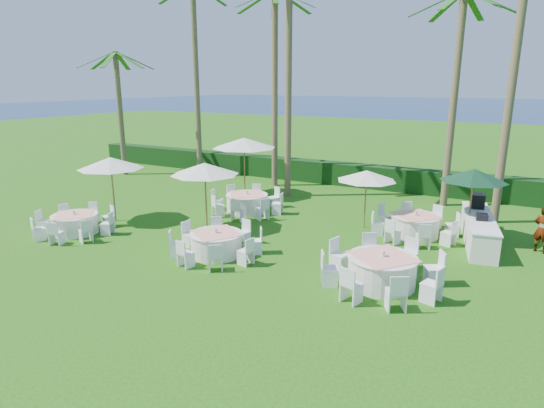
{
  "coord_description": "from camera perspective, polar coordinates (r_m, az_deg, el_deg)",
  "views": [
    {
      "loc": [
        9.19,
        -11.74,
        5.51
      ],
      "look_at": [
        1.67,
        2.08,
        1.3
      ],
      "focal_mm": 30.0,
      "sensor_mm": 36.0,
      "label": 1
    }
  ],
  "objects": [
    {
      "name": "banquet_table_e",
      "position": [
        19.97,
        -3.17,
        0.19
      ],
      "size": [
        3.19,
        3.19,
        0.97
      ],
      "color": "silver",
      "rests_on": "ground"
    },
    {
      "name": "palm_b",
      "position": [
        24.63,
        0.35,
        14.89
      ],
      "size": [
        4.4,
        3.96,
        10.01
      ],
      "color": "brown",
      "rests_on": "ground"
    },
    {
      "name": "banquet_table_f",
      "position": [
        17.65,
        17.46,
        -2.51
      ],
      "size": [
        3.07,
        3.07,
        0.95
      ],
      "color": "silver",
      "rests_on": "ground"
    },
    {
      "name": "buffet_table",
      "position": [
        17.61,
        24.48,
        -2.84
      ],
      "size": [
        1.64,
        4.35,
        1.52
      ],
      "color": "silver",
      "rests_on": "ground"
    },
    {
      "name": "palm_d",
      "position": [
        21.91,
        21.93,
        12.78
      ],
      "size": [
        4.31,
        4.33,
        9.22
      ],
      "color": "brown",
      "rests_on": "ground"
    },
    {
      "name": "banquet_table_a",
      "position": [
        18.66,
        -23.47,
        -2.23
      ],
      "size": [
        2.85,
        2.85,
        0.9
      ],
      "color": "silver",
      "rests_on": "ground"
    },
    {
      "name": "ocean",
      "position": [
        114.25,
        24.38,
        10.91
      ],
      "size": [
        260.0,
        260.0,
        0.0
      ],
      "primitive_type": "plane",
      "color": "navy",
      "rests_on": "ground"
    },
    {
      "name": "palm_e",
      "position": [
        19.92,
        28.06,
        14.53
      ],
      "size": [
        4.39,
        4.21,
        10.92
      ],
      "color": "brown",
      "rests_on": "ground"
    },
    {
      "name": "hedge",
      "position": [
        25.93,
        7.28,
        3.94
      ],
      "size": [
        34.0,
        1.0,
        1.2
      ],
      "primitive_type": "cube",
      "color": "black",
      "rests_on": "ground"
    },
    {
      "name": "palm_c",
      "position": [
        22.24,
        2.08,
        15.57
      ],
      "size": [
        4.29,
        4.35,
        10.54
      ],
      "color": "brown",
      "rests_on": "ground"
    },
    {
      "name": "umbrella_green",
      "position": [
        17.42,
        24.01,
        3.32
      ],
      "size": [
        2.29,
        2.29,
        2.61
      ],
      "color": "brown",
      "rests_on": "ground"
    },
    {
      "name": "ground",
      "position": [
        15.9,
        -8.93,
        -5.49
      ],
      "size": [
        120.0,
        120.0,
        0.0
      ],
      "primitive_type": "plane",
      "color": "#1F530E",
      "rests_on": "ground"
    },
    {
      "name": "umbrella_c",
      "position": [
        22.49,
        -3.52,
        7.66
      ],
      "size": [
        3.15,
        3.15,
        2.91
      ],
      "color": "brown",
      "rests_on": "ground"
    },
    {
      "name": "palm_a",
      "position": [
        27.57,
        -9.5,
        15.59
      ],
      "size": [
        4.39,
        4.18,
        10.84
      ],
      "color": "brown",
      "rests_on": "ground"
    },
    {
      "name": "palm_f",
      "position": [
        29.29,
        -18.57,
        11.41
      ],
      "size": [
        4.41,
        4.04,
        7.29
      ],
      "color": "brown",
      "rests_on": "ground"
    },
    {
      "name": "staff_person",
      "position": [
        17.58,
        30.83,
        -2.77
      ],
      "size": [
        0.67,
        0.55,
        1.59
      ],
      "primitive_type": "imported",
      "rotation": [
        0.0,
        0.0,
        2.8
      ],
      "color": "gray",
      "rests_on": "ground"
    },
    {
      "name": "banquet_table_b",
      "position": [
        15.11,
        -7.01,
        -4.91
      ],
      "size": [
        3.04,
        3.04,
        0.92
      ],
      "color": "silver",
      "rests_on": "ground"
    },
    {
      "name": "umbrella_d",
      "position": [
        17.76,
        11.8,
        3.51
      ],
      "size": [
        2.29,
        2.29,
        2.28
      ],
      "color": "brown",
      "rests_on": "ground"
    },
    {
      "name": "umbrella_b",
      "position": [
        17.39,
        -8.44,
        4.38
      ],
      "size": [
        2.6,
        2.6,
        2.59
      ],
      "color": "brown",
      "rests_on": "ground"
    },
    {
      "name": "umbrella_a",
      "position": [
        19.3,
        -19.6,
        4.87
      ],
      "size": [
        2.59,
        2.59,
        2.64
      ],
      "color": "brown",
      "rests_on": "ground"
    },
    {
      "name": "banquet_table_c",
      "position": [
        13.19,
        13.62,
        -8.03
      ],
      "size": [
        3.38,
        3.38,
        1.02
      ],
      "color": "silver",
      "rests_on": "ground"
    }
  ]
}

